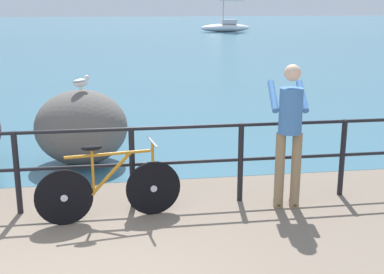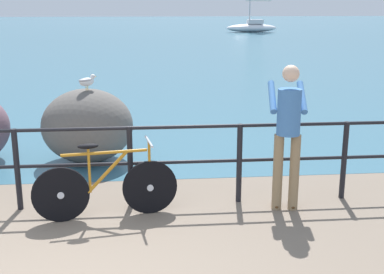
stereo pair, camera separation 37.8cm
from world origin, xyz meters
The scene contains 8 objects.
ground_plane centered at (0.00, 20.00, -0.05)m, with size 120.00×120.00×0.10m, color #756656.
sea_surface centered at (0.00, 48.05, 0.00)m, with size 120.00×90.00×0.01m, color #38667A.
promenade_railing centered at (0.00, 2.13, 0.64)m, with size 9.63×0.07×1.02m.
bicycle centered at (0.41, 1.78, 0.39)m, with size 1.69×0.48×0.92m.
person_at_railing centered at (2.57, 1.86, 0.99)m, with size 0.51×0.66×1.78m.
breakwater_boulder_main centered at (-0.03, 4.05, 0.59)m, with size 1.44×1.30×1.18m.
seagull centered at (0.00, 3.96, 1.31)m, with size 0.30×0.28×0.23m.
sailboat centered at (10.24, 40.37, 0.71)m, with size 4.45×1.49×6.16m.
Camera 2 is at (0.88, -3.94, 2.47)m, focal length 47.88 mm.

